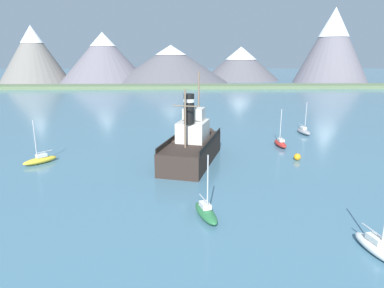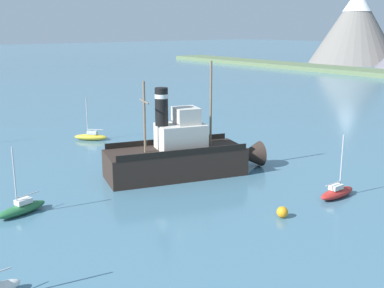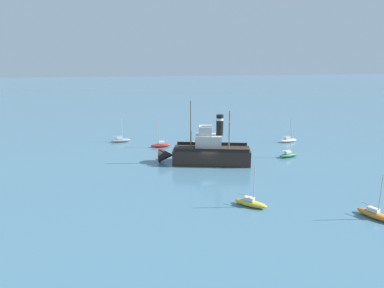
{
  "view_description": "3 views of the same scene",
  "coord_description": "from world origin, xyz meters",
  "views": [
    {
      "loc": [
        0.16,
        -37.67,
        11.58
      ],
      "look_at": [
        1.38,
        0.75,
        1.7
      ],
      "focal_mm": 32.0,
      "sensor_mm": 36.0,
      "label": 1
    },
    {
      "loc": [
        34.19,
        -24.14,
        12.86
      ],
      "look_at": [
        2.5,
        0.04,
        2.97
      ],
      "focal_mm": 45.0,
      "sensor_mm": 36.0,
      "label": 2
    },
    {
      "loc": [
        -49.01,
        13.07,
        15.98
      ],
      "look_at": [
        1.37,
        2.3,
        3.29
      ],
      "focal_mm": 32.0,
      "sensor_mm": 36.0,
      "label": 3
    }
  ],
  "objects": [
    {
      "name": "sailboat_red",
      "position": [
        13.26,
        5.8,
        0.43
      ],
      "size": [
        1.22,
        3.83,
        4.9
      ],
      "color": "#B22823",
      "rests_on": "ground"
    },
    {
      "name": "sailboat_yellow",
      "position": [
        -15.57,
        -0.79,
        0.43
      ],
      "size": [
        3.41,
        3.52,
        4.9
      ],
      "color": "gold",
      "rests_on": "ground"
    },
    {
      "name": "sailboat_white",
      "position": [
        11.9,
        -19.65,
        0.43
      ],
      "size": [
        1.7,
        3.93,
        4.9
      ],
      "color": "white",
      "rests_on": "ground"
    },
    {
      "name": "sailboat_green",
      "position": [
        1.92,
        -14.51,
        0.43
      ],
      "size": [
        2.08,
        3.96,
        4.9
      ],
      "color": "#286B3D",
      "rests_on": "ground"
    },
    {
      "name": "mooring_buoy",
      "position": [
        13.43,
        -0.5,
        0.4
      ],
      "size": [
        0.79,
        0.79,
        0.79
      ],
      "primitive_type": "sphere",
      "color": "orange",
      "rests_on": "ground"
    },
    {
      "name": "old_tugboat",
      "position": [
        1.48,
        -0.26,
        1.83
      ],
      "size": [
        7.56,
        14.77,
        9.9
      ],
      "color": "#2D231E",
      "rests_on": "ground"
    },
    {
      "name": "sailboat_grey",
      "position": [
        18.96,
        13.12,
        0.43
      ],
      "size": [
        1.54,
        3.9,
        4.9
      ],
      "color": "gray",
      "rests_on": "ground"
    },
    {
      "name": "shoreline_strip",
      "position": [
        0.0,
        91.72,
        0.6
      ],
      "size": [
        240.0,
        12.0,
        1.2
      ],
      "primitive_type": "cube",
      "color": "#5B704C",
      "rests_on": "ground"
    },
    {
      "name": "mountain_ridge",
      "position": [
        0.78,
        123.45,
        11.34
      ],
      "size": [
        164.02,
        60.78,
        32.01
      ],
      "color": "slate",
      "rests_on": "ground"
    },
    {
      "name": "ground_plane",
      "position": [
        0.0,
        0.0,
        0.0
      ],
      "size": [
        600.0,
        600.0,
        0.0
      ],
      "primitive_type": "plane",
      "color": "#477289"
    }
  ]
}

